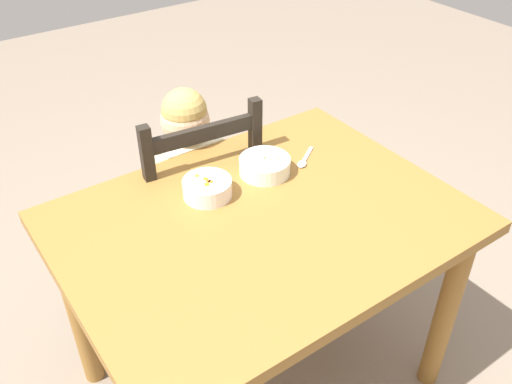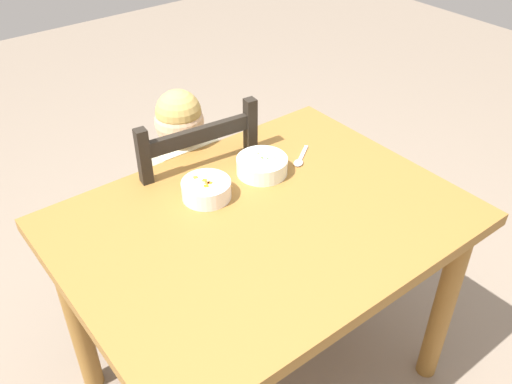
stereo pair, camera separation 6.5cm
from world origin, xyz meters
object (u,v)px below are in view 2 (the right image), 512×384
bowl_of_peas (262,165)px  spoon (300,160)px  dining_chair (189,214)px  bowl_of_carrots (206,189)px  dining_table (263,247)px  child_figure (188,176)px

bowl_of_peas → spoon: bowl_of_peas is taller
dining_chair → spoon: size_ratio=7.51×
bowl_of_carrots → dining_table: bearing=-67.6°
spoon → bowl_of_carrots: bearing=176.3°
dining_table → bowl_of_peas: bearing=52.3°
bowl_of_peas → dining_chair: bearing=110.7°
child_figure → bowl_of_peas: bearing=-70.0°
bowl_of_carrots → dining_chair: bearing=71.3°
child_figure → bowl_of_peas: size_ratio=5.78×
child_figure → bowl_of_carrots: child_figure is taller
dining_chair → bowl_of_carrots: dining_chair is taller
child_figure → bowl_of_carrots: size_ratio=6.34×
bowl_of_peas → bowl_of_carrots: 0.21m
child_figure → bowl_of_carrots: (-0.11, -0.29, 0.16)m
dining_chair → bowl_of_carrots: 0.46m
dining_chair → dining_table: bearing=-93.2°
bowl_of_carrots → child_figure: bearing=70.0°
dining_chair → child_figure: size_ratio=0.99×
dining_table → dining_chair: 0.51m
dining_chair → spoon: 0.51m
dining_table → spoon: bearing=29.2°
child_figure → spoon: bearing=-51.8°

